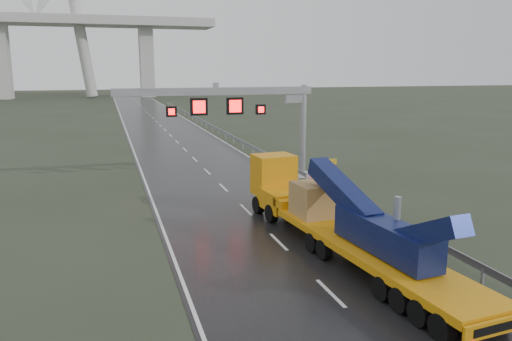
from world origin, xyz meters
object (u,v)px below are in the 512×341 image
object	(u,v)px
striped_barrier	(312,181)
sign_gantry	(244,107)
exit_sign_pair	(328,168)
heavy_haul_truck	(326,212)

from	to	relation	value
striped_barrier	sign_gantry	bearing A→B (deg)	135.34
sign_gantry	exit_sign_pair	bearing A→B (deg)	-40.88
sign_gantry	heavy_haul_truck	distance (m)	15.33
sign_gantry	striped_barrier	xyz separation A→B (m)	(3.90, -3.99, -5.04)
exit_sign_pair	heavy_haul_truck	bearing A→B (deg)	-115.74
heavy_haul_truck	exit_sign_pair	xyz separation A→B (m)	(4.93, 10.47, -0.07)
sign_gantry	striped_barrier	size ratio (longest dim) A/B	12.98
sign_gantry	heavy_haul_truck	bearing A→B (deg)	-89.77
heavy_haul_truck	exit_sign_pair	size ratio (longest dim) A/B	8.13
striped_barrier	heavy_haul_truck	bearing A→B (deg)	-108.50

